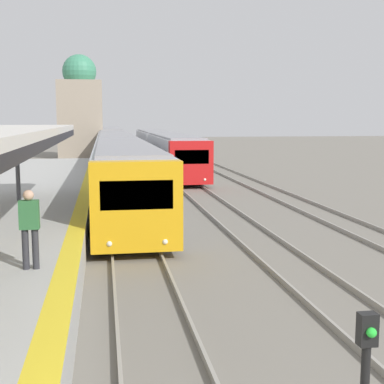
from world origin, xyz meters
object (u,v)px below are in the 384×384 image
object	(u,v)px
signal_post_near	(365,383)
train_far	(162,147)
train_near	(114,147)
person_on_platform	(30,224)

from	to	relation	value
signal_post_near	train_far	bearing A→B (deg)	86.80
train_near	train_far	size ratio (longest dim) A/B	2.06
train_near	signal_post_near	distance (m)	42.82
person_on_platform	train_far	world-z (taller)	train_far
train_near	signal_post_near	size ratio (longest dim) A/B	32.19
train_far	signal_post_near	bearing A→B (deg)	-93.20
train_near	person_on_platform	bearing A→B (deg)	-93.82
person_on_platform	train_near	world-z (taller)	train_near
train_near	train_far	world-z (taller)	train_near
train_near	train_far	distance (m)	4.35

